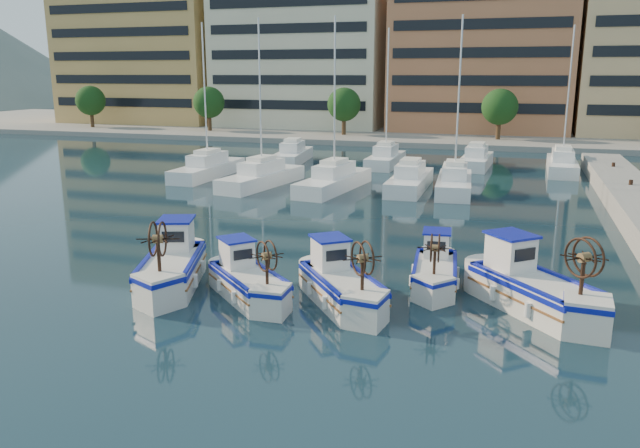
{
  "coord_description": "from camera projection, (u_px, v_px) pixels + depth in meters",
  "views": [
    {
      "loc": [
        6.22,
        -19.72,
        7.88
      ],
      "look_at": [
        -1.72,
        5.3,
        1.5
      ],
      "focal_mm": 35.0,
      "sensor_mm": 36.0,
      "label": 1
    }
  ],
  "objects": [
    {
      "name": "waterfront",
      "position": [
        551.0,
        46.0,
        76.87
      ],
      "size": [
        180.0,
        40.0,
        25.6
      ],
      "color": "gray",
      "rests_on": "ground"
    },
    {
      "name": "fishing_boat_c",
      "position": [
        340.0,
        282.0,
        21.77
      ],
      "size": [
        3.95,
        4.38,
        2.72
      ],
      "rotation": [
        0.0,
        0.0,
        0.66
      ],
      "color": "silver",
      "rests_on": "ground"
    },
    {
      "name": "fishing_boat_a",
      "position": [
        172.0,
        264.0,
        23.61
      ],
      "size": [
        3.33,
        4.92,
        2.97
      ],
      "rotation": [
        0.0,
        0.0,
        0.34
      ],
      "color": "silver",
      "rests_on": "ground"
    },
    {
      "name": "fishing_boat_b",
      "position": [
        247.0,
        279.0,
        22.32
      ],
      "size": [
        3.94,
        3.84,
        2.52
      ],
      "rotation": [
        0.0,
        0.0,
        0.82
      ],
      "color": "silver",
      "rests_on": "ground"
    },
    {
      "name": "fishing_boat_d",
      "position": [
        435.0,
        268.0,
        23.59
      ],
      "size": [
        1.96,
        4.0,
        2.45
      ],
      "rotation": [
        0.0,
        0.0,
        0.1
      ],
      "color": "silver",
      "rests_on": "ground"
    },
    {
      "name": "fishing_boat_e",
      "position": [
        531.0,
        286.0,
        21.14
      ],
      "size": [
        4.59,
        4.83,
        3.06
      ],
      "rotation": [
        0.0,
        0.0,
        0.72
      ],
      "color": "silver",
      "rests_on": "ground"
    },
    {
      "name": "yacht_marina",
      "position": [
        406.0,
        171.0,
        48.14
      ],
      "size": [
        37.33,
        22.14,
        11.5
      ],
      "color": "white",
      "rests_on": "ground"
    },
    {
      "name": "ground",
      "position": [
        321.0,
        303.0,
        21.96
      ],
      "size": [
        300.0,
        300.0,
        0.0
      ],
      "primitive_type": "plane",
      "color": "#193442",
      "rests_on": "ground"
    }
  ]
}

